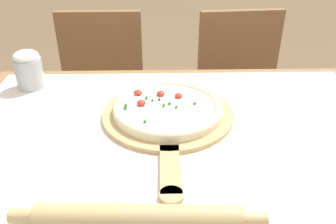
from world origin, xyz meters
TOP-DOWN VIEW (x-y plane):
  - dining_table at (0.00, 0.00)m, footprint 1.20×0.88m
  - towel_cloth at (0.00, 0.00)m, footprint 1.12×0.80m
  - pizza_peel at (-0.02, 0.10)m, footprint 0.36×0.52m
  - pizza at (-0.02, 0.12)m, footprint 0.30×0.30m
  - rolling_pin at (-0.08, -0.27)m, footprint 0.46×0.06m
  - chair_left at (-0.31, 0.76)m, footprint 0.40×0.40m
  - chair_right at (0.33, 0.76)m, footprint 0.43×0.43m
  - flour_cup at (-0.45, 0.31)m, footprint 0.08×0.08m

SIDE VIEW (x-z plane):
  - chair_left at x=-0.31m, z-range 0.07..0.95m
  - chair_right at x=0.33m, z-range 0.07..0.95m
  - dining_table at x=0.00m, z-range 0.27..1.04m
  - towel_cloth at x=0.00m, z-range 0.78..0.78m
  - pizza_peel at x=-0.02m, z-range 0.78..0.79m
  - rolling_pin at x=-0.08m, z-range 0.78..0.83m
  - pizza at x=-0.02m, z-range 0.79..0.82m
  - flour_cup at x=-0.45m, z-range 0.78..0.90m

